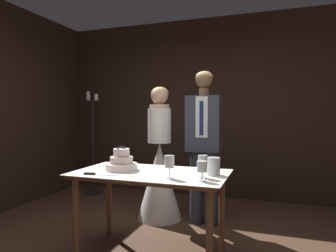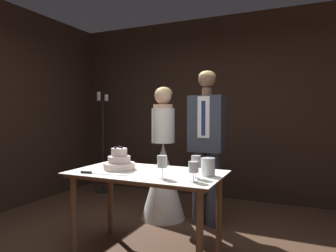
# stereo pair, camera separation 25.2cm
# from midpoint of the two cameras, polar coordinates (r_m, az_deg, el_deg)

# --- Properties ---
(wall_back) EXTENTS (5.06, 0.12, 2.76)m
(wall_back) POSITION_cam_midpoint_polar(r_m,az_deg,el_deg) (4.70, 6.76, 3.49)
(wall_back) COLOR black
(wall_back) RESTS_ON ground_plane
(cake_table) EXTENTS (1.36, 0.75, 0.76)m
(cake_table) POSITION_cam_midpoint_polar(r_m,az_deg,el_deg) (2.72, -6.04, -10.69)
(cake_table) COLOR brown
(cake_table) RESTS_ON ground_plane
(tiered_cake) EXTENTS (0.29, 0.29, 0.22)m
(tiered_cake) POSITION_cam_midpoint_polar(r_m,az_deg,el_deg) (2.82, -11.41, -6.84)
(tiered_cake) COLOR beige
(tiered_cake) RESTS_ON cake_table
(cake_knife) EXTENTS (0.44, 0.10, 0.02)m
(cake_knife) POSITION_cam_midpoint_polar(r_m,az_deg,el_deg) (2.65, -15.69, -8.86)
(cake_knife) COLOR silver
(cake_knife) RESTS_ON cake_table
(wine_glass_near) EXTENTS (0.08, 0.08, 0.18)m
(wine_glass_near) POSITION_cam_midpoint_polar(r_m,az_deg,el_deg) (2.44, 3.68, -6.79)
(wine_glass_near) COLOR silver
(wine_glass_near) RESTS_ON cake_table
(wine_glass_middle) EXTENTS (0.08, 0.08, 0.15)m
(wine_glass_middle) POSITION_cam_midpoint_polar(r_m,az_deg,el_deg) (2.32, 3.37, -7.86)
(wine_glass_middle) COLOR silver
(wine_glass_middle) RESTS_ON cake_table
(wine_glass_far) EXTENTS (0.08, 0.08, 0.19)m
(wine_glass_far) POSITION_cam_midpoint_polar(r_m,az_deg,el_deg) (2.41, -2.75, -7.04)
(wine_glass_far) COLOR silver
(wine_glass_far) RESTS_ON cake_table
(hurricane_candle) EXTENTS (0.12, 0.12, 0.15)m
(hurricane_candle) POSITION_cam_midpoint_polar(r_m,az_deg,el_deg) (2.56, 5.80, -7.72)
(hurricane_candle) COLOR silver
(hurricane_candle) RESTS_ON cake_table
(bride) EXTENTS (0.54, 0.54, 1.61)m
(bride) POSITION_cam_midpoint_polar(r_m,az_deg,el_deg) (3.69, -3.61, -8.43)
(bride) COLOR white
(bride) RESTS_ON ground_plane
(groom) EXTENTS (0.39, 0.25, 1.77)m
(groom) POSITION_cam_midpoint_polar(r_m,az_deg,el_deg) (3.46, 4.77, -2.75)
(groom) COLOR #333847
(groom) RESTS_ON ground_plane
(candle_stand) EXTENTS (0.28, 0.28, 1.64)m
(candle_stand) POSITION_cam_midpoint_polar(r_m,az_deg,el_deg) (5.01, -15.59, -3.87)
(candle_stand) COLOR black
(candle_stand) RESTS_ON ground_plane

